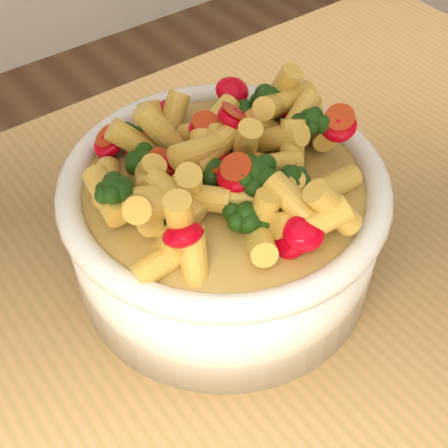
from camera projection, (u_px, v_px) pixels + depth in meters
table at (240, 400)px, 0.61m from camera, size 1.20×0.80×0.90m
serving_bowl at (224, 223)px, 0.55m from camera, size 0.28×0.28×0.12m
pasta_salad at (224, 159)px, 0.50m from camera, size 0.22×0.22×0.05m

